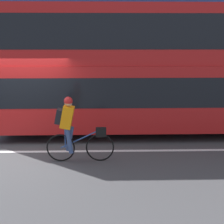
% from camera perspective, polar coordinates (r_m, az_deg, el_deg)
% --- Properties ---
extents(ground_plane, '(80.00, 80.00, 0.00)m').
position_cam_1_polar(ground_plane, '(9.13, -15.65, -6.64)').
color(ground_plane, '#424244').
extents(road_center_line, '(50.00, 0.14, 0.01)m').
position_cam_1_polar(road_center_line, '(8.97, -15.92, -6.99)').
color(road_center_line, silver).
rests_on(road_center_line, ground_plane).
extents(sidewalk_curb, '(60.00, 2.13, 0.10)m').
position_cam_1_polar(sidewalk_curb, '(13.82, -10.74, 0.57)').
color(sidewalk_curb, gray).
rests_on(sidewalk_curb, ground_plane).
extents(bus, '(9.99, 2.59, 4.00)m').
position_cam_1_polar(bus, '(10.18, 8.55, 8.48)').
color(bus, black).
rests_on(bus, ground_plane).
extents(cyclist_on_bike, '(1.70, 0.32, 1.66)m').
position_cam_1_polar(cyclist_on_bike, '(7.78, -7.19, -2.80)').
color(cyclist_on_bike, black).
rests_on(cyclist_on_bike, ground_plane).
extents(street_sign_post, '(0.36, 0.09, 2.45)m').
position_cam_1_polar(street_sign_post, '(13.90, -18.65, 6.13)').
color(street_sign_post, '#59595B').
rests_on(street_sign_post, sidewalk_curb).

